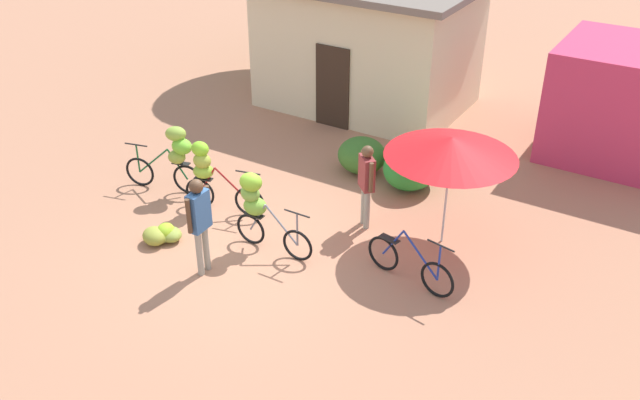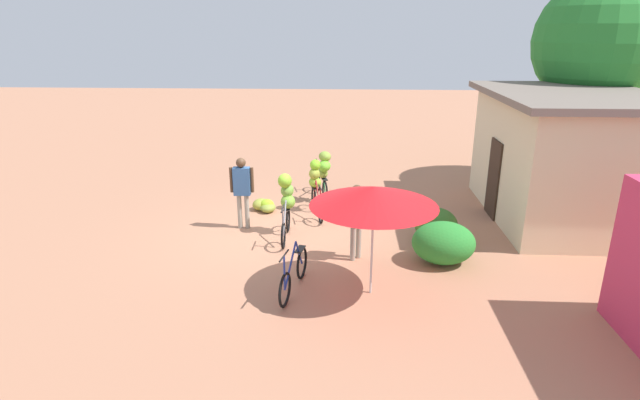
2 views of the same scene
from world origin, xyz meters
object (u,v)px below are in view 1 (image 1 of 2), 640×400
market_umbrella (451,147)px  person_vendor (199,216)px  bicycle_near_pile (209,172)px  building_low (368,42)px  bicycle_center_loaded (258,204)px  shop_pink (631,104)px  banana_pile_on_ground (162,234)px  person_bystander (367,178)px  bicycle_leftmost (174,153)px  bicycle_by_shop (410,265)px

market_umbrella → person_vendor: bearing=-135.8°
bicycle_near_pile → building_low: bearing=90.0°
bicycle_center_loaded → shop_pink: bearing=56.7°
banana_pile_on_ground → person_vendor: person_vendor is taller
banana_pile_on_ground → person_bystander: size_ratio=0.46×
bicycle_leftmost → banana_pile_on_ground: size_ratio=2.20×
bicycle_center_loaded → banana_pile_on_ground: size_ratio=2.09×
building_low → bicycle_center_loaded: (1.57, -6.94, -0.75)m
banana_pile_on_ground → building_low: bearing=89.8°
shop_pink → banana_pile_on_ground: shop_pink is taller
shop_pink → person_vendor: bearing=-121.4°
shop_pink → person_vendor: shop_pink is taller
market_umbrella → bicycle_by_shop: bearing=-89.3°
bicycle_near_pile → person_vendor: size_ratio=0.92×
banana_pile_on_ground → shop_pink: bearing=51.7°
bicycle_near_pile → bicycle_by_shop: bearing=-1.9°
banana_pile_on_ground → person_vendor: bearing=-14.3°
shop_pink → market_umbrella: (-2.02, -5.34, 0.66)m
bicycle_center_loaded → person_bystander: (1.27, 1.62, 0.14)m
bicycle_center_loaded → bicycle_by_shop: bicycle_center_loaded is taller
market_umbrella → banana_pile_on_ground: bearing=-148.3°
market_umbrella → person_bystander: bearing=-169.7°
shop_pink → bicycle_by_shop: size_ratio=1.87×
person_vendor → bicycle_by_shop: bearing=26.7°
bicycle_center_loaded → person_bystander: 2.06m
person_vendor → bicycle_center_loaded: bearing=72.6°
bicycle_center_loaded → banana_pile_on_ground: bearing=-153.6°
market_umbrella → bicycle_leftmost: 5.53m
banana_pile_on_ground → bicycle_by_shop: bearing=15.9°
bicycle_leftmost → bicycle_center_loaded: (2.59, -0.74, -0.00)m
banana_pile_on_ground → person_bystander: 3.85m
bicycle_leftmost → banana_pile_on_ground: bearing=-57.3°
banana_pile_on_ground → person_vendor: size_ratio=0.43×
bicycle_leftmost → bicycle_center_loaded: bicycle_center_loaded is taller
bicycle_by_shop → person_vendor: (-3.09, -1.56, 0.75)m
bicycle_center_loaded → bicycle_by_shop: bearing=9.2°
building_low → market_umbrella: bearing=-49.7°
person_vendor → person_bystander: size_ratio=1.07×
bicycle_near_pile → person_bystander: (2.85, 1.03, 0.21)m
shop_pink → bicycle_by_shop: 7.12m
bicycle_leftmost → person_bystander: bearing=12.7°
banana_pile_on_ground → person_vendor: (1.25, -0.32, 0.96)m
bicycle_near_pile → bicycle_center_loaded: size_ratio=1.02×
building_low → person_bystander: size_ratio=3.26×
bicycle_near_pile → person_bystander: person_bystander is taller
building_low → banana_pile_on_ground: 7.88m
bicycle_center_loaded → banana_pile_on_ground: bicycle_center_loaded is taller
market_umbrella → bicycle_center_loaded: market_umbrella is taller
bicycle_near_pile → banana_pile_on_ground: bicycle_near_pile is taller
bicycle_center_loaded → bicycle_near_pile: bearing=159.5°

